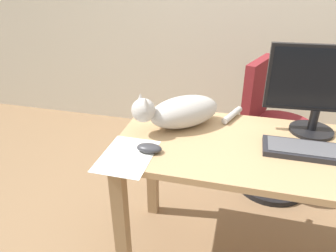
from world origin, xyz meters
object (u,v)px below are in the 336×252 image
monitor (321,87)px  cat (180,111)px  office_chair (270,137)px  keyboard (317,151)px  computer_mouse (149,148)px

monitor → cat: 0.64m
office_chair → cat: cat is taller
monitor → keyboard: size_ratio=1.09×
keyboard → cat: bearing=170.2°
keyboard → monitor: bearing=88.5°
office_chair → keyboard: bearing=-81.0°
office_chair → monitor: (0.12, -0.53, 0.56)m
office_chair → cat: bearing=-128.3°
monitor → computer_mouse: bearing=-152.6°
office_chair → computer_mouse: (-0.57, -0.89, 0.35)m
office_chair → monitor: bearing=-77.1°
cat → office_chair: bearing=51.7°
monitor → cat: bearing=-171.0°
office_chair → computer_mouse: size_ratio=8.14×
office_chair → monitor: monitor is taller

